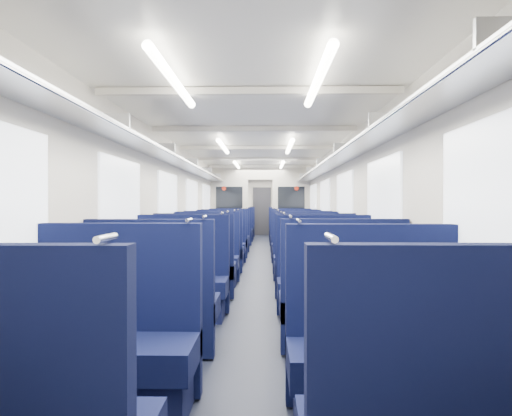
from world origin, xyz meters
The scene contains 39 objects.
floor centered at (0.00, 0.00, 0.00)m, with size 2.80×18.00×0.01m, color black.
ceiling centered at (0.00, 0.00, 2.35)m, with size 2.80×18.00×0.01m, color silver.
wall_left centered at (-1.40, 0.00, 1.18)m, with size 0.02×18.00×2.35m, color beige.
dado_left centered at (-1.39, 0.00, 0.35)m, with size 0.03×17.90×0.70m, color black.
wall_right centered at (1.40, 0.00, 1.18)m, with size 0.02×18.00×2.35m, color beige.
dado_right centered at (1.39, 0.00, 0.35)m, with size 0.03×17.90×0.70m, color black.
wall_far centered at (0.00, 9.00, 1.18)m, with size 2.80×0.02×2.35m, color beige.
luggage_rack_left centered at (-1.21, 0.00, 1.97)m, with size 0.36×17.40×0.18m.
luggage_rack_right centered at (1.21, 0.00, 1.97)m, with size 0.36×17.40×0.18m.
windows centered at (0.00, -0.46, 1.42)m, with size 2.78×15.60×0.75m.
ceiling_fittings centered at (0.00, -0.26, 2.29)m, with size 2.70×16.06×0.11m.
end_door centered at (0.00, 8.94, 1.00)m, with size 0.75×0.06×2.00m, color black.
bulkhead centered at (0.00, 2.81, 1.23)m, with size 2.80×0.10×2.35m.
seat_2 centered at (-0.83, -7.10, 0.38)m, with size 1.10×0.61×1.22m.
seat_3 centered at (0.83, -7.19, 0.38)m, with size 1.10×0.61×1.22m.
seat_4 centered at (-0.83, -6.02, 0.38)m, with size 1.10×0.61×1.22m.
seat_5 centered at (0.83, -5.90, 0.38)m, with size 1.10×0.61×1.22m.
seat_6 centered at (-0.83, -4.76, 0.38)m, with size 1.10×0.61×1.22m.
seat_7 centered at (0.83, -4.84, 0.38)m, with size 1.10×0.61×1.22m.
seat_8 centered at (-0.83, -3.66, 0.38)m, with size 1.10×0.61×1.22m.
seat_9 centered at (0.83, -3.62, 0.38)m, with size 1.10×0.61×1.22m.
seat_10 centered at (-0.83, -2.62, 0.38)m, with size 1.10×0.61×1.22m.
seat_11 centered at (0.83, -2.53, 0.38)m, with size 1.10×0.61×1.22m.
seat_12 centered at (-0.83, -1.37, 0.38)m, with size 1.10×0.61×1.22m.
seat_13 centered at (0.83, -1.46, 0.38)m, with size 1.10×0.61×1.22m.
seat_14 centered at (-0.83, -0.21, 0.38)m, with size 1.10×0.61×1.22m.
seat_15 centered at (0.83, -0.22, 0.38)m, with size 1.10×0.61×1.22m.
seat_16 centered at (-0.83, 0.92, 0.38)m, with size 1.10×0.61×1.22m.
seat_17 centered at (0.83, 0.92, 0.38)m, with size 1.10×0.61×1.22m.
seat_18 centered at (-0.83, 2.01, 0.38)m, with size 1.10×0.61×1.22m.
seat_19 centered at (0.83, 2.01, 0.38)m, with size 1.10×0.61×1.22m.
seat_20 centered at (-0.83, 4.15, 0.38)m, with size 1.10×0.61×1.22m.
seat_21 centered at (0.83, 4.14, 0.38)m, with size 1.10×0.61×1.22m.
seat_22 centered at (-0.83, 5.21, 0.38)m, with size 1.10×0.61×1.22m.
seat_23 centered at (0.83, 5.21, 0.38)m, with size 1.10×0.61×1.22m.
seat_24 centered at (-0.83, 6.44, 0.38)m, with size 1.10×0.61×1.22m.
seat_25 centered at (0.83, 6.52, 0.38)m, with size 1.10×0.61×1.22m.
seat_26 centered at (-0.83, 7.65, 0.38)m, with size 1.10×0.61×1.22m.
seat_27 centered at (0.83, 7.57, 0.38)m, with size 1.10×0.61×1.22m.
Camera 1 is at (0.15, -9.97, 1.32)m, focal length 31.69 mm.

